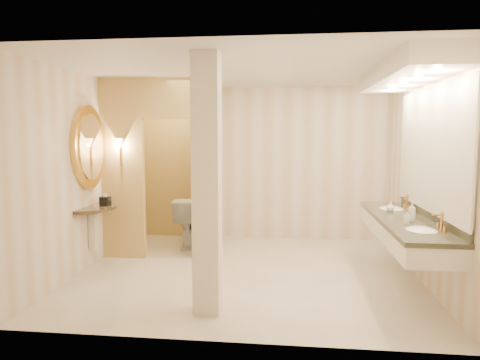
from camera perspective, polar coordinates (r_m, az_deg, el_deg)
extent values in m
plane|color=silver|center=(5.99, 0.93, -12.15)|extent=(4.50, 4.50, 0.00)
plane|color=silver|center=(5.75, 0.97, 14.33)|extent=(4.50, 4.50, 0.00)
cube|color=beige|center=(7.70, 2.36, 2.18)|extent=(4.50, 0.02, 2.70)
cube|color=beige|center=(3.74, -1.96, -2.00)|extent=(4.50, 0.02, 2.70)
cube|color=beige|center=(6.34, -19.76, 0.97)|extent=(0.02, 4.00, 2.70)
cube|color=beige|center=(5.94, 23.10, 0.52)|extent=(0.02, 4.00, 2.70)
cube|color=tan|center=(7.06, -4.56, 1.81)|extent=(0.10, 1.50, 2.70)
cube|color=tan|center=(6.66, -15.36, 1.35)|extent=(0.65, 0.10, 2.70)
cube|color=tan|center=(6.43, -9.50, 10.69)|extent=(0.80, 0.10, 0.60)
cube|color=silver|center=(6.76, -5.98, -0.96)|extent=(0.25, 0.79, 2.10)
cylinder|color=#BB7F3C|center=(6.58, -15.63, 3.03)|extent=(0.03, 0.03, 0.30)
cone|color=silver|center=(6.57, -15.68, 4.77)|extent=(0.14, 0.14, 0.14)
cube|color=silver|center=(5.57, 21.04, -6.19)|extent=(0.60, 2.43, 0.24)
cube|color=black|center=(5.55, 21.09, -4.98)|extent=(0.64, 2.47, 0.05)
cube|color=black|center=(5.61, 23.89, -4.24)|extent=(0.03, 2.43, 0.10)
ellipsoid|color=white|center=(4.93, 23.02, -6.65)|extent=(0.40, 0.44, 0.15)
cylinder|color=#BB7F3C|center=(4.97, 25.30, -5.13)|extent=(0.03, 0.03, 0.22)
ellipsoid|color=white|center=(6.18, 19.54, -4.01)|extent=(0.40, 0.44, 0.15)
cylinder|color=#BB7F3C|center=(6.21, 21.38, -2.82)|extent=(0.03, 0.03, 0.22)
cube|color=white|center=(5.53, 24.19, 3.74)|extent=(0.03, 2.43, 1.40)
cube|color=silver|center=(5.50, 21.80, 13.13)|extent=(0.75, 2.63, 0.22)
cylinder|color=black|center=(6.39, -19.42, -3.49)|extent=(0.89, 0.89, 0.05)
cube|color=silver|center=(6.43, -19.00, -6.14)|extent=(0.10, 0.10, 0.60)
cylinder|color=gold|center=(6.30, -19.53, 4.15)|extent=(0.07, 0.89, 0.89)
cylinder|color=white|center=(6.28, -19.20, 4.15)|extent=(0.02, 0.71, 0.71)
cube|color=silver|center=(4.42, -4.42, -0.76)|extent=(0.27, 0.27, 2.70)
cube|color=black|center=(6.35, -17.52, -2.69)|extent=(0.13, 0.13, 0.13)
imported|color=white|center=(7.30, -6.76, -5.46)|extent=(0.56, 0.87, 0.84)
imported|color=beige|center=(5.21, 21.33, -4.68)|extent=(0.07, 0.07, 0.13)
imported|color=silver|center=(5.91, 19.41, -3.36)|extent=(0.12, 0.12, 0.13)
imported|color=#C6B28C|center=(5.34, 21.95, -3.94)|extent=(0.10, 0.10, 0.22)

